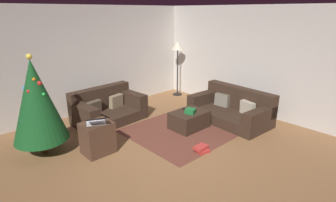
{
  "coord_description": "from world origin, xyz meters",
  "views": [
    {
      "loc": [
        -2.88,
        -3.05,
        2.47
      ],
      "look_at": [
        0.6,
        0.69,
        0.75
      ],
      "focal_mm": 28.81,
      "sensor_mm": 36.0,
      "label": 1
    }
  ],
  "objects_px": {
    "ottoman": "(189,120)",
    "gift_box": "(190,111)",
    "christmas_tree": "(36,101)",
    "couch_left": "(107,109)",
    "tv_remote": "(186,110)",
    "laptop": "(96,121)",
    "couch_right": "(232,109)",
    "book_stack": "(202,149)",
    "corner_lamp": "(178,50)",
    "side_table": "(97,138)"
  },
  "relations": [
    {
      "from": "ottoman",
      "to": "tv_remote",
      "type": "height_order",
      "value": "tv_remote"
    },
    {
      "from": "laptop",
      "to": "couch_right",
      "type": "bearing_deg",
      "value": -12.74
    },
    {
      "from": "laptop",
      "to": "corner_lamp",
      "type": "relative_size",
      "value": 0.3
    },
    {
      "from": "laptop",
      "to": "corner_lamp",
      "type": "distance_m",
      "value": 4.0
    },
    {
      "from": "tv_remote",
      "to": "couch_left",
      "type": "bearing_deg",
      "value": 128.4
    },
    {
      "from": "tv_remote",
      "to": "side_table",
      "type": "height_order",
      "value": "side_table"
    },
    {
      "from": "couch_right",
      "to": "tv_remote",
      "type": "bearing_deg",
      "value": 67.04
    },
    {
      "from": "gift_box",
      "to": "couch_left",
      "type": "bearing_deg",
      "value": 122.13
    },
    {
      "from": "christmas_tree",
      "to": "gift_box",
      "type": "bearing_deg",
      "value": -22.41
    },
    {
      "from": "tv_remote",
      "to": "side_table",
      "type": "relative_size",
      "value": 0.27
    },
    {
      "from": "couch_left",
      "to": "tv_remote",
      "type": "bearing_deg",
      "value": 123.37
    },
    {
      "from": "couch_left",
      "to": "tv_remote",
      "type": "relative_size",
      "value": 10.08
    },
    {
      "from": "ottoman",
      "to": "corner_lamp",
      "type": "distance_m",
      "value": 2.74
    },
    {
      "from": "couch_left",
      "to": "christmas_tree",
      "type": "xyz_separation_m",
      "value": [
        -1.65,
        -0.56,
        0.71
      ]
    },
    {
      "from": "ottoman",
      "to": "tv_remote",
      "type": "xyz_separation_m",
      "value": [
        0.03,
        0.13,
        0.2
      ]
    },
    {
      "from": "side_table",
      "to": "book_stack",
      "type": "distance_m",
      "value": 1.91
    },
    {
      "from": "gift_box",
      "to": "christmas_tree",
      "type": "xyz_separation_m",
      "value": [
        -2.71,
        1.12,
        0.57
      ]
    },
    {
      "from": "couch_right",
      "to": "book_stack",
      "type": "height_order",
      "value": "couch_right"
    },
    {
      "from": "gift_box",
      "to": "corner_lamp",
      "type": "height_order",
      "value": "corner_lamp"
    },
    {
      "from": "christmas_tree",
      "to": "tv_remote",
      "type": "bearing_deg",
      "value": -18.25
    },
    {
      "from": "book_stack",
      "to": "couch_left",
      "type": "bearing_deg",
      "value": 100.74
    },
    {
      "from": "ottoman",
      "to": "christmas_tree",
      "type": "bearing_deg",
      "value": 159.13
    },
    {
      "from": "gift_box",
      "to": "book_stack",
      "type": "relative_size",
      "value": 0.71
    },
    {
      "from": "couch_right",
      "to": "side_table",
      "type": "distance_m",
      "value": 3.18
    },
    {
      "from": "tv_remote",
      "to": "christmas_tree",
      "type": "bearing_deg",
      "value": 162.92
    },
    {
      "from": "couch_left",
      "to": "corner_lamp",
      "type": "xyz_separation_m",
      "value": [
        2.64,
        0.32,
        1.09
      ]
    },
    {
      "from": "couch_left",
      "to": "gift_box",
      "type": "distance_m",
      "value": 1.98
    },
    {
      "from": "gift_box",
      "to": "corner_lamp",
      "type": "relative_size",
      "value": 0.12
    },
    {
      "from": "laptop",
      "to": "gift_box",
      "type": "bearing_deg",
      "value": -11.06
    },
    {
      "from": "ottoman",
      "to": "gift_box",
      "type": "bearing_deg",
      "value": -121.59
    },
    {
      "from": "couch_right",
      "to": "tv_remote",
      "type": "relative_size",
      "value": 11.74
    },
    {
      "from": "couch_right",
      "to": "ottoman",
      "type": "height_order",
      "value": "couch_right"
    },
    {
      "from": "ottoman",
      "to": "tv_remote",
      "type": "relative_size",
      "value": 4.93
    },
    {
      "from": "side_table",
      "to": "laptop",
      "type": "bearing_deg",
      "value": -115.31
    },
    {
      "from": "side_table",
      "to": "ottoman",
      "type": "bearing_deg",
      "value": -10.53
    },
    {
      "from": "ottoman",
      "to": "laptop",
      "type": "xyz_separation_m",
      "value": [
        -2.04,
        0.32,
        0.45
      ]
    },
    {
      "from": "ottoman",
      "to": "christmas_tree",
      "type": "relative_size",
      "value": 0.44
    },
    {
      "from": "corner_lamp",
      "to": "christmas_tree",
      "type": "bearing_deg",
      "value": -168.38
    },
    {
      "from": "ottoman",
      "to": "side_table",
      "type": "height_order",
      "value": "side_table"
    },
    {
      "from": "couch_right",
      "to": "gift_box",
      "type": "bearing_deg",
      "value": 77.55
    },
    {
      "from": "couch_right",
      "to": "couch_left",
      "type": "bearing_deg",
      "value": 50.68
    },
    {
      "from": "couch_left",
      "to": "couch_right",
      "type": "height_order",
      "value": "couch_left"
    },
    {
      "from": "gift_box",
      "to": "tv_remote",
      "type": "xyz_separation_m",
      "value": [
        0.07,
        0.2,
        -0.04
      ]
    },
    {
      "from": "ottoman",
      "to": "laptop",
      "type": "height_order",
      "value": "laptop"
    },
    {
      "from": "couch_right",
      "to": "gift_box",
      "type": "xyz_separation_m",
      "value": [
        -1.11,
        0.31,
        0.15
      ]
    },
    {
      "from": "couch_left",
      "to": "christmas_tree",
      "type": "bearing_deg",
      "value": 14.78
    },
    {
      "from": "gift_box",
      "to": "corner_lamp",
      "type": "distance_m",
      "value": 2.72
    },
    {
      "from": "couch_right",
      "to": "gift_box",
      "type": "relative_size",
      "value": 9.53
    },
    {
      "from": "couch_right",
      "to": "christmas_tree",
      "type": "height_order",
      "value": "christmas_tree"
    },
    {
      "from": "gift_box",
      "to": "laptop",
      "type": "relative_size",
      "value": 0.4
    }
  ]
}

